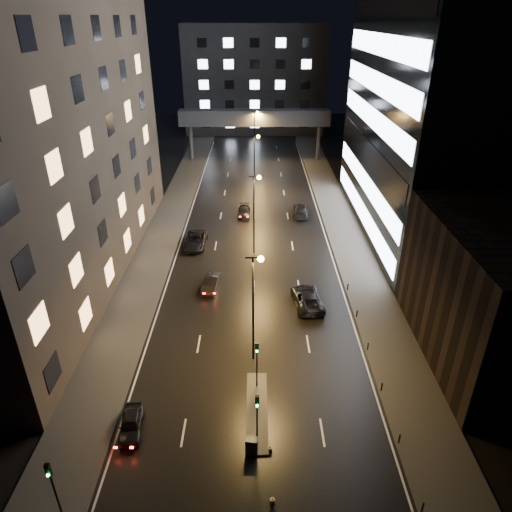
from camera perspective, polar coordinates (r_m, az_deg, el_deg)
The scene contains 26 objects.
ground at distance 68.41m, azimuth -0.22°, elevation 5.04°, with size 160.00×160.00×0.00m, color black.
sidewalk_left at distance 65.05m, azimuth -11.33°, elevation 3.28°, with size 5.00×110.00×0.15m, color #383533.
sidewalk_right at distance 64.97m, azimuth 10.87°, elevation 3.30°, with size 5.00×110.00×0.15m, color #383533.
building_left at distance 52.63m, azimuth -27.01°, elevation 17.90°, with size 15.00×48.00×40.00m, color #2D2319.
building_right_low at distance 42.92m, azimuth 27.51°, elevation -4.27°, with size 10.00×18.00×12.00m, color black.
building_right_glass at distance 64.16m, azimuth 24.57°, elevation 22.00°, with size 20.00×36.00×45.00m, color black.
building_far at distance 121.85m, azimuth -0.17°, elevation 21.27°, with size 34.00×14.00×25.00m, color #333335.
skybridge at distance 94.80m, azimuth -0.19°, elevation 16.81°, with size 30.00×3.00×10.00m.
median_island at distance 36.46m, azimuth 0.12°, elevation -18.74°, with size 1.60×8.00×0.15m, color #383533.
traffic_signal_near at distance 36.19m, azimuth 0.11°, elevation -12.58°, with size 0.28×0.34×4.40m.
traffic_signal_far at distance 32.21m, azimuth 0.14°, elevation -18.95°, with size 0.28×0.34×4.40m.
traffic_signal_corner at distance 31.40m, azimuth -24.18°, elevation -24.33°, with size 0.28×0.34×4.40m.
bollard_row at distance 40.69m, azimuth 14.57°, elevation -13.18°, with size 0.12×25.12×0.90m.
streetlight_near at distance 36.97m, azimuth -0.11°, elevation -5.02°, with size 1.45×0.50×10.15m.
streetlight_mid_a at distance 54.84m, azimuth -0.10°, elevation 6.42°, with size 1.45×0.50×10.15m.
streetlight_mid_b at distance 73.82m, azimuth -0.09°, elevation 12.12°, with size 1.45×0.50×10.15m.
streetlight_far at distance 93.22m, azimuth -0.09°, elevation 15.47°, with size 1.45×0.50×10.15m.
car_away_a at distance 35.97m, azimuth -15.34°, elevation -19.56°, with size 1.54×3.83×1.31m, color black.
car_away_b at distance 50.05m, azimuth -5.65°, elevation -3.41°, with size 1.46×4.17×1.38m, color black.
car_away_c at distance 59.39m, azimuth -7.58°, elevation 1.91°, with size 2.65×5.75×1.60m, color black.
car_away_d at distance 68.24m, azimuth -1.49°, elevation 5.55°, with size 1.81×4.44×1.29m, color black.
car_toward_a at distance 47.36m, azimuth 6.43°, elevation -5.27°, with size 2.70×5.85×1.63m, color black.
car_toward_b at distance 68.65m, azimuth 5.60°, elevation 5.70°, with size 2.22×5.46×1.58m, color black.
utility_cabinet at distance 33.52m, azimuth -0.54°, elevation -22.57°, with size 0.83×0.56×1.17m, color #4A494C.
cone_a at distance 31.72m, azimuth 2.05°, elevation -28.22°, with size 0.38×0.38×0.52m, color #D8520B.
cone_b at distance 33.97m, azimuth 1.77°, elevation -22.93°, with size 0.34×0.34×0.52m, color #E0400B.
Camera 1 is at (0.20, -23.03, 26.60)m, focal length 32.00 mm.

